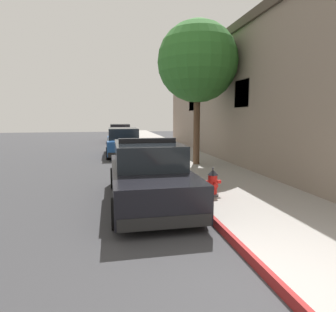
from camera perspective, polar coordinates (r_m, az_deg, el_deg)
name	(u,v)px	position (r m, az deg, el deg)	size (l,w,h in m)	color
ground_plane	(56,171)	(13.33, -21.14, -2.82)	(28.36, 60.00, 0.20)	#353538
sidewalk_pavement	(191,163)	(13.61, 4.56, -1.32)	(3.17, 60.00, 0.17)	gray
curb_painted_edge	(157,164)	(13.26, -2.22, -1.54)	(0.08, 60.00, 0.17)	maroon
storefront_building	(296,97)	(13.62, 23.98, 10.62)	(5.25, 26.12, 6.10)	gray
police_cruiser	(148,174)	(7.61, -3.96, -3.56)	(1.94, 4.84, 1.68)	black
parked_car_silver_ahead	(123,142)	(17.08, -8.81, 2.70)	(1.94, 4.84, 1.56)	navy
parked_car_dark_far	(120,133)	(25.95, -9.45, 4.43)	(1.94, 4.84, 1.56)	maroon
fire_hydrant	(213,183)	(7.70, 8.81, -5.24)	(0.44, 0.40, 0.76)	#4C4C51
street_tree	(197,62)	(12.83, 5.83, 17.90)	(3.38, 3.38, 6.03)	brown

